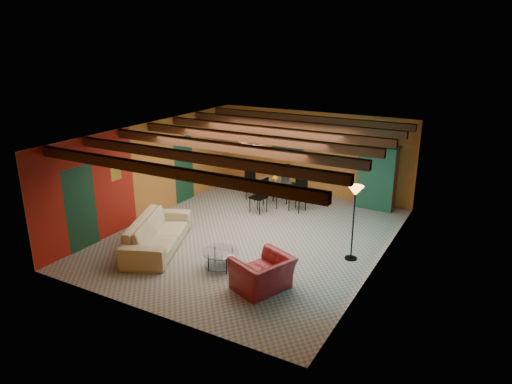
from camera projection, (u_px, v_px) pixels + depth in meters
The scene contains 11 objects.
room at pixel (254, 146), 11.38m from camera, with size 6.52×8.01×2.71m.
sofa at pixel (158, 233), 11.25m from camera, with size 2.61×1.02×0.76m, color tan.
armchair at pixel (263, 273), 9.38m from camera, with size 1.10×0.96×0.71m, color maroon.
coffee_table at pixel (220, 260), 10.28m from camera, with size 0.83×0.83×0.43m, color white, non-canonical shape.
dining_table at pixel (275, 188), 14.11m from camera, with size 2.09×2.09×1.09m, color silver, non-canonical shape.
armoire at pixel (377, 178), 13.79m from camera, with size 1.05×0.52×1.85m, color maroon.
floor_lamp at pixel (353, 223), 10.51m from camera, with size 0.36×0.36×1.79m, color black, non-canonical shape.
ceiling_fan at pixel (252, 147), 11.28m from camera, with size 1.50×1.50×0.44m, color #472614, non-canonical shape.
painting at pixel (288, 142), 15.21m from camera, with size 1.05×0.03×0.65m, color black.
potted_plant at pixel (381, 140), 13.43m from camera, with size 0.40×0.35×0.44m, color #26661E.
vase at pixel (275, 168), 13.91m from camera, with size 0.20×0.20×0.21m, color orange.
Camera 1 is at (5.45, -9.62, 4.89)m, focal length 32.51 mm.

